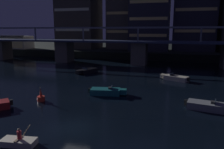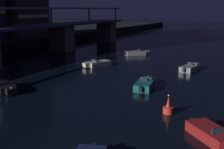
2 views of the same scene
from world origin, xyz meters
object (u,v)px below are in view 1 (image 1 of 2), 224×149
object	(u,v)px
tower_east_tall	(195,0)
dinghy_with_paddler	(19,142)
channel_buoy	(41,97)
speedboat_near_left	(209,106)
speedboat_near_center	(87,71)
speedboat_mid_right	(107,92)
waterfront_pavilion	(14,42)
tower_west_low	(79,1)
river_bridge	(139,49)
tower_central	(150,11)
speedboat_mid_left	(175,78)
tower_west_tall	(122,4)

from	to	relation	value
tower_east_tall	dinghy_with_paddler	distance (m)	68.15
tower_east_tall	channel_buoy	size ratio (longest dim) A/B	17.91
speedboat_near_left	channel_buoy	distance (m)	19.44
speedboat_near_center	speedboat_mid_right	bearing A→B (deg)	-58.26
waterfront_pavilion	speedboat_near_left	bearing A→B (deg)	-35.47
tower_west_low	speedboat_near_center	xyz separation A→B (m)	(16.54, -34.06, -18.34)
tower_west_low	speedboat_near_left	world-z (taller)	tower_west_low
river_bridge	speedboat_mid_right	world-z (taller)	river_bridge
tower_west_low	tower_central	size ratio (longest dim) A/B	1.34
river_bridge	speedboat_mid_left	size ratio (longest dim) A/B	17.76
channel_buoy	dinghy_with_paddler	world-z (taller)	channel_buoy
speedboat_mid_right	tower_west_low	bearing A→B (deg)	117.63
speedboat_mid_left	speedboat_near_center	bearing A→B (deg)	172.80
tower_east_tall	waterfront_pavilion	size ratio (longest dim) A/B	2.54
speedboat_near_left	tower_west_low	bearing A→B (deg)	126.56
tower_central	speedboat_near_left	world-z (taller)	tower_central
tower_west_tall	tower_east_tall	xyz separation A→B (m)	(23.61, 0.20, 0.52)
tower_east_tall	channel_buoy	world-z (taller)	tower_east_tall
tower_west_tall	speedboat_near_center	size ratio (longest dim) A/B	6.13
waterfront_pavilion	channel_buoy	world-z (taller)	waterfront_pavilion
speedboat_near_left	dinghy_with_paddler	distance (m)	19.07
speedboat_near_center	speedboat_mid_right	distance (m)	16.09
tower_west_tall	speedboat_near_left	world-z (taller)	tower_west_tall
river_bridge	speedboat_near_left	xyz separation A→B (m)	(12.31, -30.18, -3.65)
river_bridge	tower_west_tall	size ratio (longest dim) A/B	2.92
river_bridge	speedboat_near_left	size ratio (longest dim) A/B	17.03
tower_central	channel_buoy	xyz separation A→B (m)	(-7.48, -49.63, -14.07)
tower_west_tall	tower_central	world-z (taller)	tower_west_tall
river_bridge	tower_west_tall	distance (m)	27.00
speedboat_mid_left	speedboat_mid_right	xyz separation A→B (m)	(-8.80, -11.50, 0.00)
tower_west_low	channel_buoy	bearing A→B (deg)	-71.08
speedboat_near_left	channel_buoy	xyz separation A→B (m)	(-19.30, -2.26, 0.06)
river_bridge	speedboat_near_center	xyz separation A→B (m)	(-8.50, -13.89, -3.65)
speedboat_near_center	waterfront_pavilion	bearing A→B (deg)	146.01
speedboat_near_center	speedboat_mid_right	size ratio (longest dim) A/B	0.95
waterfront_pavilion	speedboat_mid_right	bearing A→B (deg)	-40.19
tower_central	dinghy_with_paddler	distance (m)	61.13
tower_west_low	waterfront_pavilion	world-z (taller)	tower_west_low
speedboat_near_center	dinghy_with_paddler	size ratio (longest dim) A/B	1.83
speedboat_mid_left	speedboat_mid_right	world-z (taller)	same
river_bridge	speedboat_mid_right	xyz separation A→B (m)	(-0.04, -27.57, -3.65)
channel_buoy	speedboat_mid_left	bearing A→B (deg)	46.09
tower_east_tall	speedboat_mid_left	distance (m)	41.81
tower_east_tall	speedboat_mid_left	world-z (taller)	tower_east_tall
tower_central	river_bridge	bearing A→B (deg)	-91.61
tower_west_tall	dinghy_with_paddler	xyz separation A→B (m)	(7.26, -63.59, -17.01)
waterfront_pavilion	dinghy_with_paddler	size ratio (longest dim) A/B	4.56
tower_central	channel_buoy	world-z (taller)	tower_central
waterfront_pavilion	channel_buoy	xyz separation A→B (m)	(39.78, -44.36, -3.96)
tower_central	waterfront_pavilion	size ratio (longest dim) A/B	2.02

